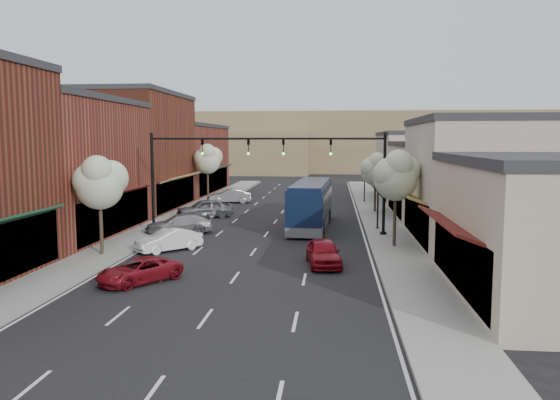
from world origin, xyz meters
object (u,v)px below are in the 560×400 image
(parked_car_d, at_px, (205,208))
(parked_car_c, at_px, (179,224))
(lamp_post_far, at_px, (365,174))
(coach_bus, at_px, (311,204))
(lamp_post_near, at_px, (378,189))
(parked_car_e, at_px, (230,196))
(parked_car_b, at_px, (169,240))
(signal_mast_left, at_px, (186,167))
(tree_right_near, at_px, (397,175))
(signal_mast_right, at_px, (349,168))
(tree_right_far, at_px, (376,168))
(red_hatchback, at_px, (323,252))
(tree_left_far, at_px, (208,159))
(parked_car_a, at_px, (139,271))
(tree_left_near, at_px, (100,182))

(parked_car_d, bearing_deg, parked_car_c, -25.80)
(lamp_post_far, distance_m, coach_bus, 17.41)
(lamp_post_near, relative_size, parked_car_e, 1.02)
(parked_car_b, bearing_deg, parked_car_c, 144.39)
(parked_car_b, xyz_separation_m, parked_car_c, (-1.05, 5.86, 0.03))
(parked_car_c, bearing_deg, signal_mast_left, 108.54)
(signal_mast_left, bearing_deg, lamp_post_near, 10.56)
(tree_right_near, bearing_deg, signal_mast_right, 123.91)
(parked_car_e, bearing_deg, tree_right_far, 55.46)
(parked_car_e, bearing_deg, lamp_post_far, 86.17)
(parked_car_c, bearing_deg, parked_car_e, 161.08)
(signal_mast_left, relative_size, lamp_post_near, 1.85)
(signal_mast_right, height_order, parked_car_d, signal_mast_right)
(coach_bus, xyz_separation_m, red_hatchback, (1.16, -12.34, -1.10))
(lamp_post_near, bearing_deg, tree_right_near, -85.23)
(coach_bus, height_order, red_hatchback, coach_bus)
(tree_left_far, xyz_separation_m, parked_car_a, (4.05, -31.26, -4.05))
(coach_bus, relative_size, parked_car_d, 2.41)
(tree_left_near, relative_size, parked_car_c, 1.22)
(signal_mast_right, relative_size, coach_bus, 0.73)
(signal_mast_left, xyz_separation_m, tree_left_far, (-2.63, 17.95, -0.02))
(tree_right_far, bearing_deg, signal_mast_right, -102.85)
(parked_car_e, bearing_deg, red_hatchback, 9.97)
(coach_bus, bearing_deg, tree_right_far, 60.89)
(signal_mast_left, relative_size, coach_bus, 0.73)
(tree_right_near, bearing_deg, signal_mast_left, 163.81)
(lamp_post_near, distance_m, coach_bus, 5.05)
(signal_mast_right, bearing_deg, red_hatchback, -99.40)
(lamp_post_far, bearing_deg, signal_mast_left, -123.86)
(tree_left_far, bearing_deg, lamp_post_near, -43.89)
(red_hatchback, xyz_separation_m, parked_car_a, (-8.33, -4.30, -0.13))
(tree_right_far, height_order, parked_car_b, tree_right_far)
(lamp_post_far, xyz_separation_m, parked_car_c, (-13.86, -20.34, -2.33))
(parked_car_a, height_order, parked_car_b, parked_car_b)
(coach_bus, bearing_deg, tree_left_near, -131.80)
(tree_left_far, relative_size, parked_car_a, 1.53)
(tree_right_near, xyz_separation_m, parked_car_d, (-14.49, 11.56, -3.65))
(parked_car_a, bearing_deg, tree_left_far, 133.55)
(tree_right_far, distance_m, tree_left_far, 17.66)
(tree_right_far, xyz_separation_m, tree_left_far, (-16.60, 6.00, 0.61))
(lamp_post_near, xyz_separation_m, parked_car_e, (-13.87, 15.89, -2.29))
(coach_bus, relative_size, red_hatchback, 2.80)
(coach_bus, bearing_deg, parked_car_c, -155.13)
(lamp_post_far, bearing_deg, parked_car_a, -109.81)
(signal_mast_left, relative_size, parked_car_e, 1.89)
(signal_mast_right, distance_m, red_hatchback, 9.95)
(lamp_post_near, xyz_separation_m, parked_car_b, (-12.81, -8.69, -2.36))
(lamp_post_far, bearing_deg, parked_car_c, -124.27)
(tree_right_far, xyz_separation_m, coach_bus, (-5.37, -8.62, -2.21))
(parked_car_b, bearing_deg, parked_car_a, -39.27)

